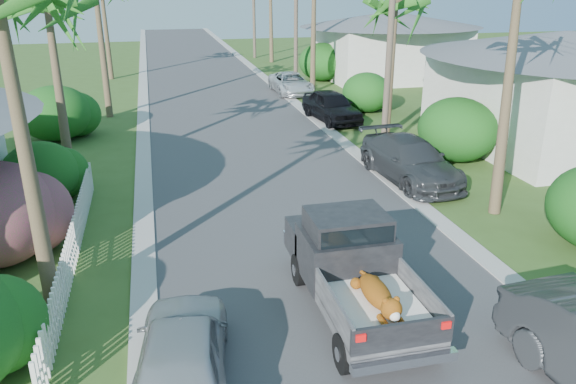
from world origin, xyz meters
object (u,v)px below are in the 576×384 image
object	(u,v)px
palm_l_b	(46,0)
house_right_near	(559,94)
parked_car_rf	(332,106)
palm_r_b	(395,0)
parked_car_ln	(182,354)
house_right_far	(389,48)
utility_pole_c	(296,15)
parked_car_rm	(410,161)
parked_car_rd	(291,83)
pickup_truck	(350,262)
utility_pole_b	(390,38)
utility_pole_d	(254,5)

from	to	relation	value
palm_l_b	house_right_near	world-z (taller)	palm_l_b
parked_car_rf	palm_r_b	size ratio (longest dim) A/B	0.62
parked_car_ln	palm_l_b	world-z (taller)	palm_l_b
house_right_far	parked_car_ln	bearing A→B (deg)	-119.01
utility_pole_c	house_right_near	bearing A→B (deg)	-65.18
parked_car_rm	parked_car_rd	world-z (taller)	parked_car_rm
pickup_truck	parked_car_rd	bearing A→B (deg)	79.16
parked_car_ln	house_right_far	size ratio (longest dim) A/B	0.45
house_right_near	palm_l_b	bearing A→B (deg)	180.00
pickup_truck	utility_pole_b	distance (m)	12.77
house_right_far	parked_car_rm	bearing A→B (deg)	-111.05
palm_r_b	utility_pole_c	distance (m)	13.11
parked_car_rm	house_right_near	xyz separation A→B (m)	(8.00, 2.79, 1.48)
pickup_truck	parked_car_rf	distance (m)	17.04
parked_car_ln	house_right_near	distance (m)	20.50
palm_l_b	utility_pole_c	xyz separation A→B (m)	(12.40, 16.00, -1.55)
parked_car_ln	parked_car_rm	bearing A→B (deg)	-126.05
utility_pole_c	parked_car_rf	bearing A→B (deg)	-93.56
pickup_truck	palm_r_b	xyz separation A→B (m)	(6.42, 12.99, 4.94)
parked_car_rm	utility_pole_c	size ratio (longest dim) A/B	0.57
utility_pole_b	utility_pole_c	world-z (taller)	same
palm_l_b	utility_pole_c	size ratio (longest dim) A/B	0.82
utility_pole_d	pickup_truck	bearing A→B (deg)	-97.53
parked_car_rf	palm_l_b	distance (m)	14.44
parked_car_rm	palm_l_b	world-z (taller)	palm_l_b
palm_r_b	utility_pole_d	bearing A→B (deg)	92.05
palm_r_b	utility_pole_d	xyz separation A→B (m)	(-1.00, 28.00, -1.35)
parked_car_rf	palm_r_b	xyz separation A→B (m)	(1.60, -3.35, 5.19)
pickup_truck	utility_pole_c	world-z (taller)	utility_pole_c
parked_car_ln	house_right_near	xyz separation A→B (m)	(16.60, 11.93, 1.53)
parked_car_ln	utility_pole_b	bearing A→B (deg)	-118.22
palm_l_b	house_right_near	size ratio (longest dim) A/B	0.82
palm_r_b	parked_car_rf	bearing A→B (deg)	115.50
parked_car_rd	house_right_near	bearing A→B (deg)	-60.01
house_right_near	parked_car_ln	bearing A→B (deg)	-144.30
house_right_far	palm_l_b	bearing A→B (deg)	-137.73
utility_pole_d	palm_l_b	bearing A→B (deg)	-111.80
pickup_truck	parked_car_rm	xyz separation A→B (m)	(4.82, 7.20, -0.27)
parked_car_rf	utility_pole_b	world-z (taller)	utility_pole_b
utility_pole_b	utility_pole_d	distance (m)	30.00
parked_car_ln	utility_pole_c	bearing A→B (deg)	-101.02
parked_car_rm	utility_pole_c	distance (m)	19.19
palm_r_b	parked_car_ln	bearing A→B (deg)	-124.34
parked_car_ln	utility_pole_d	distance (m)	44.08
parked_car_rm	palm_r_b	bearing A→B (deg)	70.10
house_right_far	house_right_near	bearing A→B (deg)	-90.00
parked_car_rm	utility_pole_d	bearing A→B (deg)	84.53
palm_l_b	palm_r_b	world-z (taller)	palm_l_b
palm_l_b	utility_pole_b	distance (m)	12.54
parked_car_ln	utility_pole_b	distance (m)	16.34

